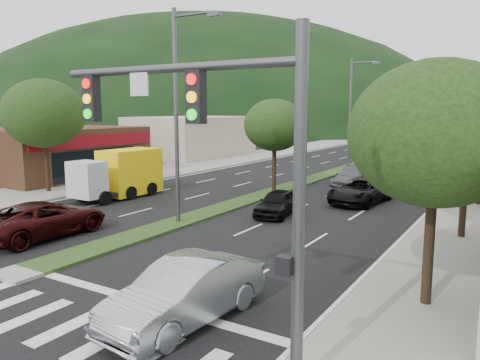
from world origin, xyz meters
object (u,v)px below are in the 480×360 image
Objects in this scene: traffic_signal at (226,151)px; suv_maroon at (44,219)px; streetlight_mid at (352,108)px; tree_r_b at (470,120)px; tree_med_far at (382,113)px; streetlight_near at (179,107)px; motorhome at (412,158)px; car_queue_d at (360,191)px; box_truck at (122,175)px; car_queue_c at (392,171)px; tree_l_a at (44,114)px; sedan_silver at (185,292)px; car_queue_e at (398,165)px; car_queue_b at (353,177)px; tree_r_a at (436,134)px; tree_med_near at (275,125)px; car_queue_a at (277,203)px.

suv_maroon is (-12.49, 4.69, -3.87)m from traffic_signal.
tree_r_b is at bearing -60.68° from streetlight_mid.
tree_med_far is 0.69× the size of streetlight_mid.
streetlight_near and streetlight_mid have the same top height.
motorhome is (-2.04, 27.83, -2.68)m from traffic_signal.
car_queue_d is at bearing 137.80° from tree_r_b.
car_queue_c is at bearing -126.87° from box_truck.
tree_med_far is 19.28m from motorhome.
box_truck is at bearing -109.27° from streetlight_mid.
tree_l_a is 1.30× the size of suv_maroon.
streetlight_mid is 10.20m from motorhome.
streetlight_mid is 34.16m from sedan_silver.
car_queue_b is at bearing -98.60° from car_queue_e.
streetlight_mid is at bearing 106.24° from sedan_silver.
tree_l_a is 12.16m from suv_maroon.
box_truck is (-19.31, 7.50, -3.43)m from tree_r_a.
tree_med_near is 1.61× the size of car_queue_e.
tree_l_a is 26.28m from streetlight_mid.
tree_med_far is 1.61× the size of car_queue_c.
car_queue_c is at bearing 105.78° from tree_r_a.
tree_med_far is 36.01m from streetlight_near.
car_queue_e is at bearing 52.72° from tree_l_a.
tree_r_b reaches higher than car_queue_c.
tree_r_b is at bearing -150.41° from suv_maroon.
tree_med_near reaches higher than motorhome.
tree_r_b is 17.38m from car_queue_c.
car_queue_a is 20.43m from car_queue_e.
tree_r_a is 1.27× the size of car_queue_d.
streetlight_mid is at bearing 89.22° from tree_med_near.
motorhome reaches higher than car_queue_c.
streetlight_near reaches higher than tree_med_near.
sedan_silver is 1.14× the size of car_queue_c.
tree_l_a is (-24.50, 6.00, 0.36)m from tree_r_a.
car_queue_e is at bearing 84.06° from car_queue_b.
streetlight_mid is 12.15m from car_queue_b.
sedan_silver is at bearing -93.56° from motorhome.
sedan_silver is (6.86, -18.17, -3.62)m from tree_med_near.
car_queue_e is at bearing 107.72° from motorhome.
car_queue_c is (-1.49, 27.64, -0.10)m from sedan_silver.
tree_med_far reaches higher than suv_maroon.
suv_maroon is at bearing -150.23° from tree_r_b.
tree_l_a is at bearing -37.33° from suv_maroon.
motorhome is at bearing 109.34° from tree_r_b.
streetlight_mid reaches higher than car_queue_a.
tree_l_a reaches higher than box_truck.
traffic_signal reaches higher than car_queue_c.
streetlight_near is 19.84m from motorhome.
streetlight_near is 25.36m from car_queue_e.
tree_l_a is (-12.50, -8.00, 0.75)m from tree_med_near.
car_queue_b is at bearing 49.22° from tree_med_near.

